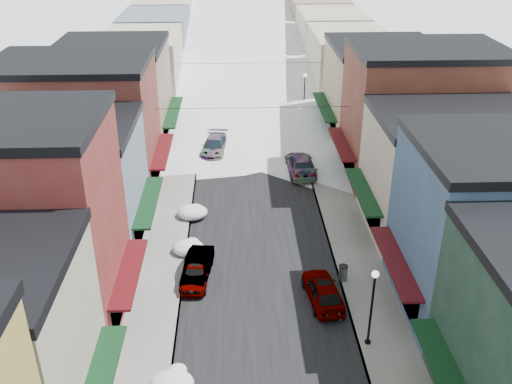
{
  "coord_description": "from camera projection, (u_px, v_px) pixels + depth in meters",
  "views": [
    {
      "loc": [
        -1.55,
        -6.16,
        21.72
      ],
      "look_at": [
        0.0,
        32.44,
        2.04
      ],
      "focal_mm": 40.0,
      "sensor_mm": 36.0,
      "label": 1
    }
  ],
  "objects": [
    {
      "name": "road",
      "position": [
        247.0,
        104.0,
        68.82
      ],
      "size": [
        10.0,
        160.0,
        0.01
      ],
      "primitive_type": "cube",
      "color": "black",
      "rests_on": "ground"
    },
    {
      "name": "sidewalk_left",
      "position": [
        192.0,
        104.0,
        68.55
      ],
      "size": [
        3.2,
        160.0,
        0.15
      ],
      "primitive_type": "cube",
      "color": "gray",
      "rests_on": "ground"
    },
    {
      "name": "sidewalk_right",
      "position": [
        301.0,
        102.0,
        69.02
      ],
      "size": [
        3.2,
        160.0,
        0.15
      ],
      "primitive_type": "cube",
      "color": "gray",
      "rests_on": "ground"
    },
    {
      "name": "curb_left",
      "position": [
        205.0,
        104.0,
        68.61
      ],
      "size": [
        0.1,
        160.0,
        0.15
      ],
      "primitive_type": "cube",
      "color": "slate",
      "rests_on": "ground"
    },
    {
      "name": "curb_right",
      "position": [
        289.0,
        103.0,
        68.97
      ],
      "size": [
        0.1,
        160.0,
        0.15
      ],
      "primitive_type": "cube",
      "color": "slate",
      "rests_on": "ground"
    },
    {
      "name": "bldg_l_brick_near",
      "position": [
        8.0,
        228.0,
        30.32
      ],
      "size": [
        12.3,
        8.2,
        12.5
      ],
      "color": "maroon",
      "rests_on": "ground"
    },
    {
      "name": "bldg_l_grayblue",
      "position": [
        64.0,
        186.0,
        38.7
      ],
      "size": [
        11.3,
        9.2,
        9.0
      ],
      "color": "gray",
      "rests_on": "ground"
    },
    {
      "name": "bldg_l_brick_far",
      "position": [
        79.0,
        126.0,
        46.23
      ],
      "size": [
        13.3,
        9.2,
        11.0
      ],
      "color": "maroon",
      "rests_on": "ground"
    },
    {
      "name": "bldg_l_tan",
      "position": [
        114.0,
        95.0,
        55.39
      ],
      "size": [
        11.3,
        11.2,
        10.0
      ],
      "color": "#91775F",
      "rests_on": "ground"
    },
    {
      "name": "bldg_r_blue",
      "position": [
        497.0,
        229.0,
        32.18
      ],
      "size": [
        11.3,
        9.2,
        10.5
      ],
      "color": "#355178",
      "rests_on": "ground"
    },
    {
      "name": "bldg_r_cream",
      "position": [
        449.0,
        173.0,
        40.55
      ],
      "size": [
        12.3,
        9.2,
        9.0
      ],
      "color": "#C3B39C",
      "rests_on": "ground"
    },
    {
      "name": "bldg_r_brick_far",
      "position": [
        421.0,
        114.0,
        48.02
      ],
      "size": [
        13.3,
        9.2,
        11.5
      ],
      "color": "maroon",
      "rests_on": "ground"
    },
    {
      "name": "bldg_r_tan",
      "position": [
        380.0,
        91.0,
        57.34
      ],
      "size": [
        11.3,
        11.2,
        9.5
      ],
      "color": "tan",
      "rests_on": "ground"
    },
    {
      "name": "distant_blocks",
      "position": [
        243.0,
        32.0,
        87.48
      ],
      "size": [
        34.0,
        55.0,
        8.0
      ],
      "color": "gray",
      "rests_on": "ground"
    },
    {
      "name": "overhead_cables",
      "position": [
        250.0,
        83.0,
        54.88
      ],
      "size": [
        16.4,
        15.04,
        0.04
      ],
      "color": "black",
      "rests_on": "ground"
    },
    {
      "name": "car_silver_sedan",
      "position": [
        196.0,
        273.0,
        36.23
      ],
      "size": [
        1.99,
        4.21,
        1.39
      ],
      "primitive_type": "imported",
      "rotation": [
        0.0,
        0.0,
        -0.09
      ],
      "color": "#989CA0",
      "rests_on": "ground"
    },
    {
      "name": "car_dark_hatch",
      "position": [
        198.0,
        267.0,
        36.75
      ],
      "size": [
        2.09,
        4.57,
        1.45
      ],
      "primitive_type": "imported",
      "rotation": [
        0.0,
        0.0,
        -0.13
      ],
      "color": "black",
      "rests_on": "ground"
    },
    {
      "name": "car_silver_wagon",
      "position": [
        215.0,
        146.0,
        54.77
      ],
      "size": [
        2.9,
        5.72,
        1.59
      ],
      "primitive_type": "imported",
      "rotation": [
        0.0,
        0.0,
        -0.12
      ],
      "color": "gray",
      "rests_on": "ground"
    },
    {
      "name": "car_gray_suv",
      "position": [
        323.0,
        290.0,
        34.44
      ],
      "size": [
        2.4,
        4.79,
        1.57
      ],
      "primitive_type": "imported",
      "rotation": [
        0.0,
        0.0,
        3.26
      ],
      "color": "#9A9DA3",
      "rests_on": "ground"
    },
    {
      "name": "car_black_sedan",
      "position": [
        301.0,
        164.0,
        50.91
      ],
      "size": [
        2.59,
        5.88,
        1.68
      ],
      "primitive_type": "imported",
      "rotation": [
        0.0,
        0.0,
        3.18
      ],
      "color": "black",
      "rests_on": "ground"
    },
    {
      "name": "car_lane_silver",
      "position": [
        237.0,
        122.0,
        61.0
      ],
      "size": [
        1.82,
        4.34,
        1.47
      ],
      "primitive_type": "imported",
      "rotation": [
        0.0,
        0.0,
        0.02
      ],
      "color": "#AAACB3",
      "rests_on": "ground"
    },
    {
      "name": "car_lane_white",
      "position": [
        256.0,
        85.0,
        72.9
      ],
      "size": [
        3.1,
        6.12,
        1.66
      ],
      "primitive_type": "imported",
      "rotation": [
        0.0,
        0.0,
        3.2
      ],
      "color": "silver",
      "rests_on": "ground"
    },
    {
      "name": "trash_can",
      "position": [
        343.0,
        272.0,
        36.3
      ],
      "size": [
        0.6,
        0.6,
        1.02
      ],
      "color": "slate",
      "rests_on": "sidewalk_right"
    },
    {
      "name": "streetlamp_near",
      "position": [
        373.0,
        299.0,
        29.91
      ],
      "size": [
        0.39,
        0.39,
        4.75
      ],
      "color": "black",
      "rests_on": "sidewalk_right"
    },
    {
      "name": "streetlamp_far",
      "position": [
        304.0,
        89.0,
        63.14
      ],
      "size": [
        0.4,
        0.4,
        4.85
      ],
      "color": "black",
      "rests_on": "sidewalk_right"
    },
    {
      "name": "snow_pile_near",
      "position": [
        172.0,
        383.0,
        28.23
      ],
      "size": [
        2.27,
        2.6,
        0.96
      ],
      "color": "white",
      "rests_on": "ground"
    },
    {
      "name": "snow_pile_mid",
      "position": [
        188.0,
        247.0,
        39.37
      ],
      "size": [
        2.18,
        2.54,
        0.92
      ],
      "color": "white",
      "rests_on": "ground"
    },
    {
      "name": "snow_pile_far",
      "position": [
        193.0,
        212.0,
        43.82
      ],
      "size": [
        2.33,
        2.63,
        0.99
      ],
      "color": "white",
      "rests_on": "ground"
    }
  ]
}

